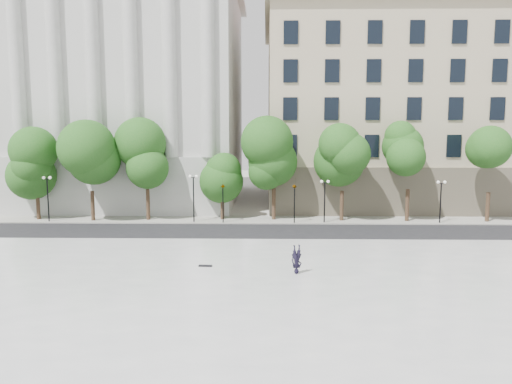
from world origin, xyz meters
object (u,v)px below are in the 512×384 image
traffic_light_west (223,184)px  person_lying (297,270)px  traffic_light_east (295,185)px  skateboard (205,266)px

traffic_light_west → person_lying: size_ratio=2.47×
traffic_light_east → person_lying: (-0.84, -17.34, -2.98)m
traffic_light_west → person_lying: 18.52m
traffic_light_west → traffic_light_east: bearing=-0.0°
skateboard → traffic_light_west: bearing=95.3°
person_lying → traffic_light_east: bearing=73.0°
person_lying → traffic_light_west: bearing=94.2°
person_lying → skateboard: 5.67m
traffic_light_west → skateboard: (0.29, -15.95, -3.20)m
traffic_light_east → person_lying: 17.61m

